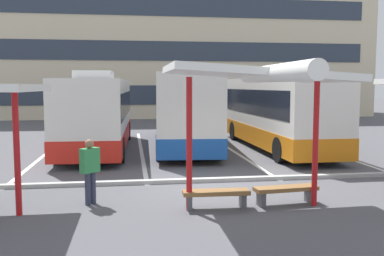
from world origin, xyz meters
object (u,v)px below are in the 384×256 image
(coach_bus_2, at_px, (276,113))
(bench_1, at_px, (216,195))
(coach_bus_0, at_px, (98,114))
(coach_bus_1, at_px, (184,109))
(waiting_shelter_1, at_px, (258,77))
(bench_2, at_px, (286,191))
(waiting_passenger_0, at_px, (90,167))

(coach_bus_2, relative_size, bench_1, 6.40)
(coach_bus_0, bearing_deg, coach_bus_1, 13.13)
(waiting_shelter_1, distance_m, bench_2, 3.00)
(bench_1, xyz_separation_m, bench_2, (1.80, 0.13, 0.00))
(waiting_shelter_1, xyz_separation_m, bench_1, (-0.90, 0.33, -2.82))
(coach_bus_0, bearing_deg, bench_2, -62.32)
(bench_2, distance_m, waiting_passenger_0, 4.92)
(bench_1, distance_m, bench_2, 1.80)
(coach_bus_1, relative_size, waiting_shelter_1, 2.38)
(bench_1, bearing_deg, bench_2, 4.10)
(coach_bus_0, relative_size, coach_bus_2, 1.00)
(coach_bus_0, xyz_separation_m, bench_2, (5.27, -10.05, -1.31))
(coach_bus_1, height_order, bench_2, coach_bus_1)
(coach_bus_2, xyz_separation_m, bench_2, (-2.93, -9.15, -1.37))
(waiting_shelter_1, height_order, bench_2, waiting_shelter_1)
(coach_bus_0, height_order, coach_bus_2, coach_bus_2)
(coach_bus_0, distance_m, coach_bus_2, 8.25)
(waiting_shelter_1, height_order, waiting_passenger_0, waiting_shelter_1)
(coach_bus_0, relative_size, bench_2, 6.26)
(coach_bus_1, distance_m, coach_bus_2, 4.52)
(coach_bus_0, xyz_separation_m, coach_bus_1, (4.08, 0.95, 0.14))
(coach_bus_2, bearing_deg, waiting_passenger_0, -132.53)
(coach_bus_2, height_order, waiting_passenger_0, coach_bus_2)
(bench_1, bearing_deg, coach_bus_2, 62.99)
(waiting_passenger_0, bearing_deg, coach_bus_2, 47.47)
(coach_bus_2, distance_m, waiting_shelter_1, 10.45)
(coach_bus_2, xyz_separation_m, waiting_shelter_1, (-3.83, -9.61, 1.45))
(waiting_passenger_0, bearing_deg, bench_2, -8.11)
(bench_1, distance_m, waiting_passenger_0, 3.20)
(coach_bus_2, bearing_deg, bench_1, -117.01)
(coach_bus_1, bearing_deg, bench_2, -83.83)
(coach_bus_2, bearing_deg, coach_bus_1, 155.80)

